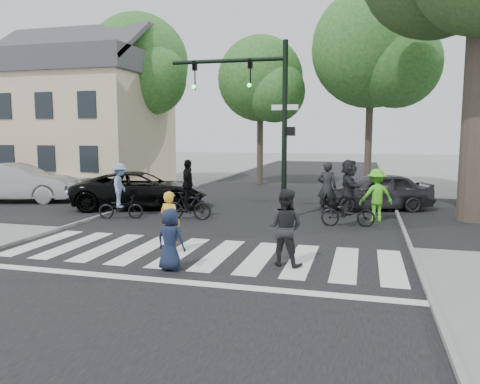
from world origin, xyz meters
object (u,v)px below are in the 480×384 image
object	(u,v)px
pedestrian_woman	(170,222)
cyclist_left	(120,195)
pedestrian_adult	(285,227)
pedestrian_child	(170,240)
traffic_signal	(260,105)
car_silver	(16,183)
cyclist_right	(348,197)
cyclist_mid	(188,195)
car_suv	(141,190)
car_grey	(376,191)

from	to	relation	value
pedestrian_woman	cyclist_left	xyz separation A→B (m)	(-3.49, 3.82, 0.07)
cyclist_left	pedestrian_adult	bearing A→B (deg)	-33.35
pedestrian_woman	pedestrian_child	distance (m)	1.56
traffic_signal	pedestrian_adult	distance (m)	6.68
traffic_signal	car_silver	bearing A→B (deg)	174.60
pedestrian_woman	cyclist_right	world-z (taller)	cyclist_right
cyclist_mid	car_suv	distance (m)	3.32
cyclist_left	cyclist_right	distance (m)	7.65
cyclist_left	car_silver	size ratio (longest dim) A/B	0.38
car_silver	cyclist_right	bearing A→B (deg)	-114.20
cyclist_left	car_grey	distance (m)	9.54
pedestrian_adult	cyclist_left	size ratio (longest dim) A/B	0.90
cyclist_mid	cyclist_left	bearing A→B (deg)	-169.74
car_grey	pedestrian_woman	bearing A→B (deg)	-51.30
pedestrian_woman	cyclist_mid	world-z (taller)	cyclist_mid
pedestrian_child	cyclist_mid	bearing A→B (deg)	-61.43
cyclist_right	car_suv	bearing A→B (deg)	168.26
car_grey	pedestrian_child	bearing A→B (deg)	-44.28
pedestrian_child	cyclist_left	world-z (taller)	cyclist_left
pedestrian_child	cyclist_mid	distance (m)	5.94
traffic_signal	cyclist_right	bearing A→B (deg)	-14.69
pedestrian_adult	car_grey	xyz separation A→B (m)	(2.11, 8.50, -0.14)
cyclist_left	pedestrian_child	bearing A→B (deg)	-51.85
cyclist_left	cyclist_mid	distance (m)	2.35
cyclist_left	cyclist_mid	bearing A→B (deg)	10.26
car_suv	cyclist_left	bearing A→B (deg)	171.98
pedestrian_child	car_suv	size ratio (longest dim) A/B	0.26
pedestrian_child	cyclist_left	size ratio (longest dim) A/B	0.70
cyclist_left	cyclist_right	size ratio (longest dim) A/B	0.90
traffic_signal	pedestrian_adult	xyz separation A→B (m)	(1.84, -5.66, -3.04)
traffic_signal	car_suv	distance (m)	5.99
pedestrian_woman	car_suv	world-z (taller)	pedestrian_woman
pedestrian_woman	pedestrian_adult	size ratio (longest dim) A/B	0.89
cyclist_mid	car_grey	bearing A→B (deg)	31.82
traffic_signal	pedestrian_child	bearing A→B (deg)	-94.01
traffic_signal	pedestrian_adult	world-z (taller)	traffic_signal
pedestrian_woman	car_silver	distance (m)	11.67
cyclist_left	pedestrian_woman	bearing A→B (deg)	-47.57
car_suv	pedestrian_adult	bearing A→B (deg)	-151.96
cyclist_mid	car_silver	bearing A→B (deg)	166.69
car_silver	pedestrian_child	bearing A→B (deg)	-143.13
pedestrian_woman	pedestrian_adult	xyz separation A→B (m)	(2.93, -0.41, 0.10)
traffic_signal	car_grey	world-z (taller)	traffic_signal
traffic_signal	cyclist_left	bearing A→B (deg)	-162.62
traffic_signal	cyclist_mid	xyz separation A→B (m)	(-2.27, -1.02, -3.06)
car_suv	traffic_signal	bearing A→B (deg)	-118.18
cyclist_right	cyclist_mid	bearing A→B (deg)	-177.64
pedestrian_woman	cyclist_left	distance (m)	5.17
pedestrian_woman	car_grey	bearing A→B (deg)	-108.14
car_silver	car_grey	size ratio (longest dim) A/B	1.19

